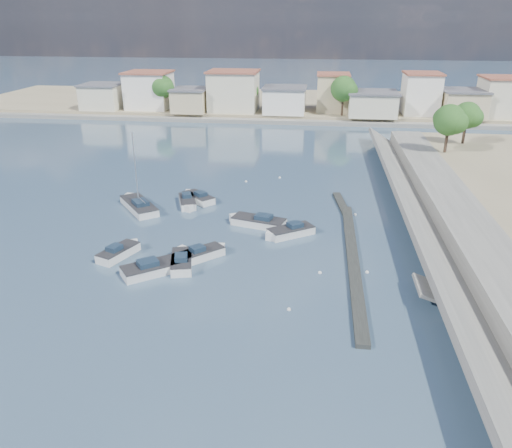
% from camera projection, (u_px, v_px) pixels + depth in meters
% --- Properties ---
extents(ground, '(400.00, 400.00, 0.00)m').
position_uv_depth(ground, '(293.00, 166.00, 72.95)').
color(ground, '#2A3D55').
rests_on(ground, ground).
extents(seawall_walkway, '(5.00, 90.00, 1.80)m').
position_uv_depth(seawall_walkway, '(479.00, 244.00, 45.74)').
color(seawall_walkway, slate).
rests_on(seawall_walkway, ground).
extents(breakwater, '(2.00, 31.02, 0.35)m').
position_uv_depth(breakwater, '(350.00, 246.00, 47.07)').
color(breakwater, black).
rests_on(breakwater, ground).
extents(far_shore_land, '(160.00, 40.00, 1.40)m').
position_uv_depth(far_shore_land, '(306.00, 104.00, 120.30)').
color(far_shore_land, gray).
rests_on(far_shore_land, ground).
extents(far_shore_quay, '(160.00, 2.50, 0.80)m').
position_uv_depth(far_shore_quay, '(302.00, 122.00, 101.18)').
color(far_shore_quay, slate).
rests_on(far_shore_quay, ground).
extents(far_town, '(113.01, 12.80, 8.35)m').
position_uv_depth(far_town, '(356.00, 96.00, 103.63)').
color(far_town, beige).
rests_on(far_town, far_shore_land).
extents(shore_trees, '(74.56, 38.32, 7.92)m').
position_uv_depth(shore_trees, '(346.00, 96.00, 95.34)').
color(shore_trees, '#38281E').
rests_on(shore_trees, ground).
extents(motorboat_a, '(2.75, 5.02, 1.48)m').
position_uv_depth(motorboat_a, '(182.00, 261.00, 43.81)').
color(motorboat_a, silver).
rests_on(motorboat_a, ground).
extents(motorboat_b, '(4.09, 4.04, 1.48)m').
position_uv_depth(motorboat_b, '(204.00, 254.00, 45.14)').
color(motorboat_b, silver).
rests_on(motorboat_b, ground).
extents(motorboat_c, '(6.26, 3.56, 1.48)m').
position_uv_depth(motorboat_c, '(256.00, 222.00, 52.15)').
color(motorboat_c, silver).
rests_on(motorboat_c, ground).
extents(motorboat_d, '(4.89, 4.21, 1.48)m').
position_uv_depth(motorboat_d, '(289.00, 232.00, 49.62)').
color(motorboat_d, silver).
rests_on(motorboat_d, ground).
extents(motorboat_e, '(3.09, 4.67, 1.48)m').
position_uv_depth(motorboat_e, '(120.00, 252.00, 45.44)').
color(motorboat_e, silver).
rests_on(motorboat_e, ground).
extents(motorboat_f, '(4.43, 4.36, 1.48)m').
position_uv_depth(motorboat_f, '(198.00, 198.00, 59.10)').
color(motorboat_f, silver).
rests_on(motorboat_f, ground).
extents(motorboat_g, '(3.04, 4.89, 1.48)m').
position_uv_depth(motorboat_g, '(187.00, 203.00, 57.54)').
color(motorboat_g, silver).
rests_on(motorboat_g, ground).
extents(motorboat_h, '(5.65, 5.03, 1.48)m').
position_uv_depth(motorboat_h, '(158.00, 268.00, 42.62)').
color(motorboat_h, silver).
rests_on(motorboat_h, ground).
extents(sailboat, '(6.06, 6.84, 9.00)m').
position_uv_depth(sailboat, '(138.00, 205.00, 56.67)').
color(sailboat, silver).
rests_on(sailboat, ground).
extents(mooring_buoys, '(14.19, 33.03, 0.32)m').
position_uv_depth(mooring_buoys, '(305.00, 227.00, 51.73)').
color(mooring_buoys, white).
rests_on(mooring_buoys, ground).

